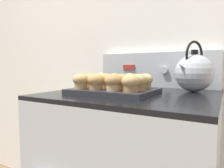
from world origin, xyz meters
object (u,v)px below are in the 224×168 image
(muffin_r1_c1, at_px, (107,81))
(muffin_r1_c2, at_px, (122,81))
(muffin_r2_c0, at_px, (101,79))
(muffin_r2_c1, at_px, (114,80))
(muffin_r1_c3, at_px, (139,82))
(muffin_r2_c2, at_px, (129,80))
(muffin_r0_c1, at_px, (96,82))
(muffin_r2_c3, at_px, (145,81))
(muffin_pan, at_px, (114,91))
(tea_kettle, at_px, (194,72))
(muffin_r0_c0, at_px, (81,81))
(muffin_r0_c2, at_px, (113,82))
(muffin_r1_c0, at_px, (92,80))
(muffin_r0_c3, at_px, (131,83))

(muffin_r1_c1, height_order, muffin_r1_c2, same)
(muffin_r1_c1, height_order, muffin_r2_c0, same)
(muffin_r2_c0, height_order, muffin_r2_c1, same)
(muffin_r1_c3, xyz_separation_m, muffin_r2_c2, (-0.08, 0.08, 0.00))
(muffin_r0_c1, distance_m, muffin_r2_c3, 0.22)
(muffin_r0_c1, height_order, muffin_r2_c2, same)
(muffin_pan, bearing_deg, tea_kettle, 39.56)
(muffin_r0_c0, distance_m, muffin_r0_c2, 0.16)
(muffin_r2_c3, bearing_deg, muffin_r2_c1, -179.55)
(muffin_r1_c0, bearing_deg, muffin_r0_c0, -90.80)
(muffin_pan, bearing_deg, muffin_r0_c3, -33.86)
(muffin_r0_c0, bearing_deg, muffin_r2_c0, 89.81)
(muffin_r0_c2, bearing_deg, muffin_r0_c1, -176.97)
(muffin_r0_c3, height_order, muffin_r1_c1, same)
(muffin_r0_c0, relative_size, tea_kettle, 0.29)
(muffin_r1_c1, relative_size, muffin_r2_c2, 1.00)
(muffin_r2_c0, xyz_separation_m, muffin_r2_c3, (0.24, -0.00, 0.00))
(muffin_r0_c3, distance_m, muffin_r1_c2, 0.11)
(muffin_r0_c1, distance_m, muffin_r1_c3, 0.18)
(muffin_r0_c3, xyz_separation_m, tea_kettle, (0.18, 0.32, 0.04))
(muffin_r1_c0, bearing_deg, muffin_r0_c3, -17.95)
(muffin_r1_c0, distance_m, muffin_r2_c2, 0.18)
(muffin_r1_c1, bearing_deg, muffin_r1_c3, 0.95)
(muffin_r0_c3, bearing_deg, muffin_r0_c2, 178.08)
(muffin_r0_c3, height_order, tea_kettle, tea_kettle)
(muffin_r0_c2, height_order, tea_kettle, tea_kettle)
(tea_kettle, bearing_deg, muffin_r2_c2, -147.63)
(muffin_r2_c1, bearing_deg, muffin_r2_c3, 0.45)
(muffin_r1_c2, relative_size, muffin_r2_c2, 1.00)
(muffin_r1_c3, bearing_deg, muffin_r0_c0, -160.38)
(muffin_r2_c1, bearing_deg, muffin_r1_c2, -44.39)
(muffin_r0_c2, bearing_deg, muffin_r1_c1, 135.66)
(muffin_r0_c0, xyz_separation_m, muffin_r1_c2, (0.16, 0.08, 0.00))
(muffin_r0_c1, distance_m, muffin_r2_c2, 0.18)
(muffin_r0_c2, height_order, muffin_r0_c3, same)
(muffin_r1_c2, height_order, muffin_r2_c3, same)
(muffin_r0_c2, xyz_separation_m, muffin_r1_c3, (0.08, 0.08, 0.00))
(muffin_pan, height_order, muffin_r1_c3, muffin_r1_c3)
(muffin_r0_c2, relative_size, muffin_r1_c0, 1.00)
(muffin_r1_c0, xyz_separation_m, muffin_r2_c1, (0.08, 0.08, 0.00))
(muffin_r1_c3, relative_size, tea_kettle, 0.29)
(muffin_r1_c3, xyz_separation_m, muffin_r2_c3, (-0.00, 0.08, 0.00))
(muffin_r2_c1, bearing_deg, tea_kettle, 26.66)
(muffin_r0_c1, bearing_deg, muffin_r0_c0, -179.53)
(muffin_r1_c1, relative_size, muffin_r2_c0, 1.00)
(muffin_r0_c2, height_order, muffin_r1_c2, same)
(muffin_r2_c2, bearing_deg, muffin_r2_c0, 179.85)
(muffin_r2_c0, distance_m, muffin_r2_c1, 0.08)
(muffin_r2_c0, bearing_deg, muffin_r1_c3, -18.49)
(muffin_r0_c0, bearing_deg, muffin_pan, 34.44)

